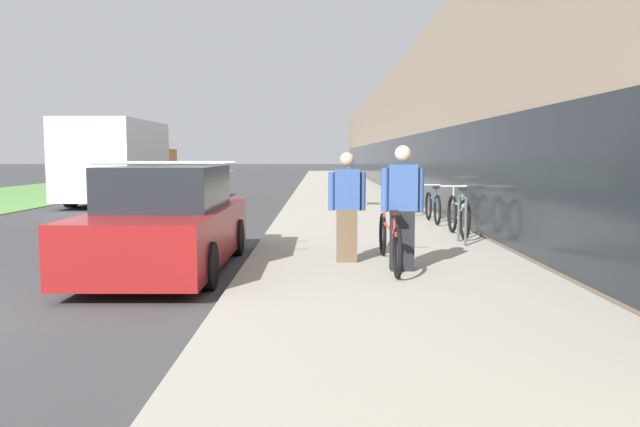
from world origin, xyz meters
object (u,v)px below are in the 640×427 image
Objects in this scene: bike_rack_hoop at (460,215)px; moving_truck at (118,162)px; person_bystander at (345,207)px; cruiser_bike_nearest at (456,215)px; tandem_bicycle at (388,241)px; cruiser_bike_farthest at (406,199)px; cruiser_bike_middle at (431,207)px; parked_sedan_curbside at (166,223)px; person_rider at (401,208)px.

moving_truck is (-9.37, 10.58, 0.80)m from bike_rack_hoop.
person_bystander is 0.87× the size of cruiser_bike_nearest.
cruiser_bike_nearest is at bearing 62.71° from tandem_bicycle.
person_bystander is 1.89× the size of bike_rack_hoop.
cruiser_bike_nearest is (1.69, 3.28, 0.04)m from tandem_bicycle.
cruiser_bike_farthest reaches higher than bike_rack_hoop.
moving_truck is at bearing 151.50° from cruiser_bike_farthest.
cruiser_bike_middle is (2.22, 5.34, -0.44)m from person_bystander.
parked_sedan_curbside is at bearing -121.01° from cruiser_bike_farthest.
parked_sedan_curbside is (-4.70, -1.93, 0.06)m from bike_rack_hoop.
cruiser_bike_farthest is 0.38× the size of parked_sedan_curbside.
cruiser_bike_nearest is at bearing -88.74° from cruiser_bike_middle.
person_rider is at bearing -43.52° from person_bystander.
person_rider reaches higher than cruiser_bike_farthest.
cruiser_bike_farthest is at bearing 80.25° from tandem_bicycle.
person_rider is 3.95m from cruiser_bike_nearest.
tandem_bicycle is 2.96× the size of bike_rack_hoop.
moving_truck is at bearing 135.07° from cruiser_bike_nearest.
parked_sedan_curbside reaches higher than cruiser_bike_farthest.
bike_rack_hoop is 14.15m from moving_truck.
bike_rack_hoop is 0.12× the size of moving_truck.
cruiser_bike_nearest is at bearing 81.07° from bike_rack_hoop.
cruiser_bike_middle is 0.27× the size of moving_truck.
moving_truck is (-7.84, 12.79, 0.95)m from tandem_bicycle.
tandem_bicycle is at bearing -124.53° from bike_rack_hoop.
cruiser_bike_middle is (1.51, 6.02, -0.48)m from person_rider.
person_rider is at bearing -118.76° from bike_rack_hoop.
tandem_bicycle is 0.56× the size of parked_sedan_curbside.
person_rider reaches higher than person_bystander.
person_bystander reaches higher than cruiser_bike_farthest.
person_rider is 0.93× the size of cruiser_bike_middle.
bike_rack_hoop is 0.47× the size of cruiser_bike_middle.
moving_truck is at bearing 121.32° from person_rider.
moving_truck reaches higher than cruiser_bike_middle.
cruiser_bike_farthest is 8.77m from parked_sedan_curbside.
moving_truck is at bearing 120.29° from person_bystander.
moving_truck reaches higher than parked_sedan_curbside.
cruiser_bike_nearest is (0.17, 1.06, -0.11)m from bike_rack_hoop.
cruiser_bike_nearest reaches higher than tandem_bicycle.
bike_rack_hoop is at bearing 22.31° from parked_sedan_curbside.
person_bystander is at bearing -104.50° from cruiser_bike_farthest.
person_bystander is 5.80m from cruiser_bike_middle.
person_rider is 6.22m from cruiser_bike_middle.
parked_sedan_curbside is at bearing -148.43° from cruiser_bike_nearest.
parked_sedan_curbside is (-4.52, -7.52, 0.17)m from cruiser_bike_farthest.
cruiser_bike_farthest reaches higher than tandem_bicycle.
person_rider reaches higher than tandem_bicycle.
parked_sedan_curbside is (-3.31, 0.61, -0.27)m from person_rider.
person_bystander is 2.82m from bike_rack_hoop.
cruiser_bike_nearest is 1.06× the size of cruiser_bike_farthest.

